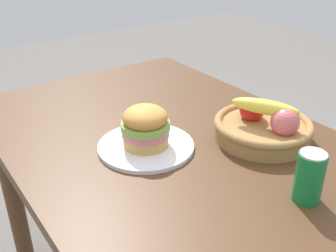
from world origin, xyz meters
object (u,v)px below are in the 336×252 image
Objects in this scene: plate at (146,146)px; soda_can at (309,177)px; sandwich at (145,126)px; fruit_basket at (264,126)px.

soda_can reaches higher than plate.
sandwich is (-0.00, 0.00, 0.07)m from plate.
sandwich reaches higher than soda_can.
fruit_basket is at bearing 152.63° from soda_can.
plate is 0.35m from fruit_basket.
soda_can is (0.42, 0.18, 0.06)m from plate.
soda_can is (0.42, 0.18, -0.01)m from sandwich.
plate is at bearing 0.00° from sandwich.
plate is 0.07m from sandwich.
soda_can is 0.29m from fruit_basket.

